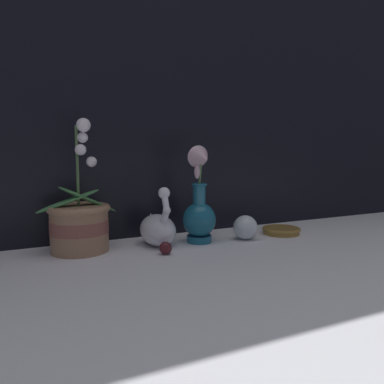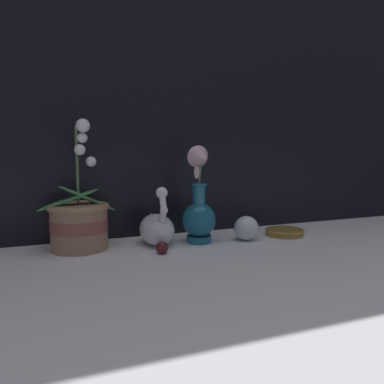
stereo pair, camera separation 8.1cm
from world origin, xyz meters
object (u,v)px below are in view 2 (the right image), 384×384
blue_vase (199,209)px  glass_sphere (246,228)px  swan_figurine (157,228)px  amber_dish (285,232)px  orchid_potted_plant (79,221)px

blue_vase → glass_sphere: blue_vase is taller
swan_figurine → amber_dish: (0.44, -0.03, -0.04)m
amber_dish → blue_vase: bearing=177.6°
swan_figurine → amber_dish: 0.44m
amber_dish → swan_figurine: bearing=175.7°
orchid_potted_plant → amber_dish: 0.67m
blue_vase → amber_dish: (0.31, -0.01, -0.09)m
blue_vase → amber_dish: size_ratio=2.32×
swan_figurine → blue_vase: (0.13, -0.02, 0.05)m
glass_sphere → blue_vase: bearing=169.7°
orchid_potted_plant → amber_dish: size_ratio=2.88×
glass_sphere → orchid_potted_plant: bearing=171.1°
swan_figurine → blue_vase: size_ratio=0.61×
swan_figurine → blue_vase: bearing=-8.9°
glass_sphere → swan_figurine: bearing=170.4°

